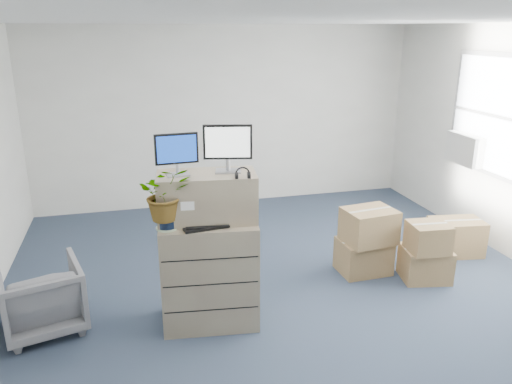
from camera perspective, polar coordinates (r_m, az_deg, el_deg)
ground at (r=5.22m, az=4.41°, el=-13.35°), size 7.00×7.00×0.00m
wall_back at (r=7.97m, az=-3.51°, el=8.52°), size 6.00×0.02×2.80m
ac_unit at (r=7.26m, az=22.96°, el=4.56°), size 0.24×0.60×0.40m
filing_cabinet_lower at (r=4.82m, az=-5.32°, el=-9.16°), size 0.95×0.64×1.04m
filing_cabinet_upper at (r=4.58m, az=-5.62°, el=-0.57°), size 0.94×0.55×0.45m
monitor_left at (r=4.43m, az=-9.05°, el=4.54°), size 0.38×0.16×0.38m
monitor_right at (r=4.49m, az=-3.25°, el=5.31°), size 0.44×0.21×0.43m
headphones at (r=4.34m, az=-1.54°, el=2.07°), size 0.13×0.03×0.13m
keyboard at (r=4.47m, az=-5.68°, el=-3.91°), size 0.45×0.24×0.02m
mouse at (r=4.53m, az=-0.99°, el=-3.43°), size 0.10×0.07×0.03m
water_bottle at (r=4.57m, az=-4.67°, el=-1.85°), size 0.07×0.07×0.25m
phone_dock at (r=4.59m, az=-6.18°, el=-2.81°), size 0.07×0.06×0.15m
external_drive at (r=4.74m, az=-1.41°, el=-2.29°), size 0.21×0.18×0.06m
tissue_box at (r=4.69m, az=-1.99°, el=-1.58°), size 0.26×0.16×0.09m
potted_plant at (r=4.41m, az=-10.29°, el=-0.93°), size 0.46×0.51×0.47m
office_chair at (r=5.16m, az=-23.31°, el=-10.70°), size 0.85×0.82×0.73m
cardboard_boxes at (r=6.15m, az=17.02°, el=-5.66°), size 1.98×1.01×0.78m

